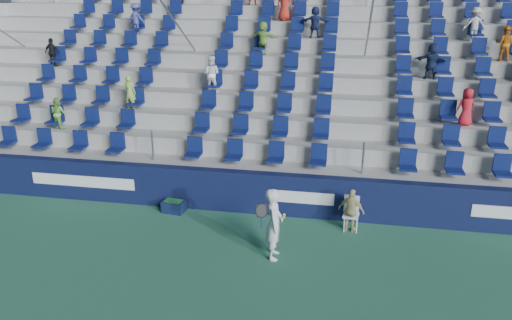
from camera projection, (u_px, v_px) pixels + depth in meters
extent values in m
plane|color=#2D6A4C|center=(225.00, 273.00, 11.23)|extent=(70.00, 70.00, 0.00)
cube|color=#10173C|center=(251.00, 192.00, 13.92)|extent=(24.00, 0.30, 1.20)
cube|color=white|center=(83.00, 181.00, 14.60)|extent=(3.20, 0.02, 0.34)
cube|color=white|center=(304.00, 198.00, 13.52)|extent=(1.60, 0.02, 0.34)
cube|color=#A9A9A4|center=(255.00, 184.00, 14.45)|extent=(24.00, 0.85, 1.20)
cube|color=#A9A9A4|center=(260.00, 166.00, 15.15)|extent=(24.00, 0.85, 1.70)
cube|color=#A9A9A4|center=(264.00, 149.00, 15.85)|extent=(24.00, 0.85, 2.20)
cube|color=#A9A9A4|center=(269.00, 134.00, 16.54)|extent=(24.00, 0.85, 2.70)
cube|color=#A9A9A4|center=(272.00, 120.00, 17.24)|extent=(24.00, 0.85, 3.20)
cube|color=#A9A9A4|center=(276.00, 106.00, 17.94)|extent=(24.00, 0.85, 3.70)
cube|color=#A9A9A4|center=(279.00, 94.00, 18.64)|extent=(24.00, 0.85, 4.20)
cube|color=#A9A9A4|center=(282.00, 83.00, 19.33)|extent=(24.00, 0.85, 4.70)
cube|color=#A9A9A4|center=(285.00, 73.00, 20.03)|extent=(24.00, 0.85, 5.20)
cube|color=#A9A9A4|center=(287.00, 58.00, 20.48)|extent=(24.00, 0.50, 6.20)
cube|color=#0C184D|center=(255.00, 153.00, 14.12)|extent=(16.05, 0.50, 0.70)
cube|color=#0C184D|center=(260.00, 128.00, 14.73)|extent=(16.05, 0.50, 0.70)
cube|color=#0C184D|center=(265.00, 105.00, 15.34)|extent=(16.05, 0.50, 0.70)
cube|color=#0C184D|center=(269.00, 83.00, 15.95)|extent=(16.05, 0.50, 0.70)
cube|color=#0C184D|center=(273.00, 63.00, 16.56)|extent=(16.05, 0.50, 0.70)
cube|color=#0C184D|center=(277.00, 44.00, 17.17)|extent=(16.05, 0.50, 0.70)
cube|color=#0C184D|center=(280.00, 27.00, 17.78)|extent=(16.05, 0.50, 0.70)
cube|color=#0C184D|center=(284.00, 11.00, 18.39)|extent=(16.05, 0.50, 0.70)
cylinder|color=gray|center=(185.00, 36.00, 16.78)|extent=(0.06, 7.68, 4.55)
cylinder|color=gray|center=(367.00, 40.00, 15.78)|extent=(0.06, 7.68, 4.55)
cylinder|color=gray|center=(4.00, 33.00, 17.91)|extent=(0.06, 7.68, 4.55)
imported|color=black|center=(52.00, 52.00, 17.79)|extent=(0.61, 0.30, 1.00)
imported|color=beige|center=(475.00, 24.00, 16.58)|extent=(0.74, 0.46, 1.10)
imported|color=#78BC4B|center=(58.00, 113.00, 15.71)|extent=(0.59, 0.52, 1.00)
imported|color=#19274C|center=(432.00, 61.00, 15.61)|extent=(1.08, 0.48, 1.12)
imported|color=red|center=(284.00, 4.00, 18.26)|extent=(0.63, 0.47, 1.19)
imported|color=navy|center=(315.00, 22.00, 17.46)|extent=(1.01, 0.33, 1.08)
imported|color=#94B648|center=(130.00, 93.00, 15.95)|extent=(0.43, 0.30, 1.12)
imported|color=#93C64F|center=(263.00, 38.00, 17.13)|extent=(1.09, 0.65, 1.12)
imported|color=white|center=(211.00, 74.00, 16.14)|extent=(0.58, 0.45, 1.17)
imported|color=red|center=(466.00, 107.00, 14.25)|extent=(0.61, 0.48, 1.09)
imported|color=#424891|center=(136.00, 19.00, 18.56)|extent=(0.80, 0.57, 1.12)
imported|color=orange|center=(504.00, 43.00, 15.84)|extent=(0.63, 0.55, 1.10)
imported|color=silver|center=(274.00, 224.00, 11.57)|extent=(0.47, 0.67, 1.75)
cylinder|color=navy|center=(262.00, 223.00, 11.33)|extent=(0.03, 0.03, 0.28)
torus|color=black|center=(262.00, 211.00, 11.23)|extent=(0.30, 0.17, 0.28)
plane|color=#262626|center=(262.00, 211.00, 11.23)|extent=(0.30, 0.16, 0.29)
sphere|color=#B8D230|center=(284.00, 217.00, 11.24)|extent=(0.07, 0.07, 0.07)
sphere|color=#B8D230|center=(284.00, 215.00, 11.28)|extent=(0.07, 0.07, 0.07)
cube|color=white|center=(351.00, 215.00, 12.98)|extent=(0.45, 0.45, 0.04)
cube|color=white|center=(352.00, 204.00, 13.06)|extent=(0.40, 0.09, 0.49)
cylinder|color=white|center=(344.00, 225.00, 12.93)|extent=(0.03, 0.03, 0.40)
cylinder|color=white|center=(357.00, 226.00, 12.88)|extent=(0.03, 0.03, 0.40)
cylinder|color=white|center=(344.00, 220.00, 13.23)|extent=(0.03, 0.03, 0.40)
cylinder|color=white|center=(357.00, 221.00, 13.17)|extent=(0.03, 0.03, 0.40)
imported|color=tan|center=(351.00, 210.00, 12.87)|extent=(0.74, 0.50, 1.17)
cube|color=#111B3E|center=(174.00, 206.00, 14.06)|extent=(0.66, 0.48, 0.33)
cube|color=#1E662D|center=(174.00, 204.00, 14.04)|extent=(0.53, 0.35, 0.20)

